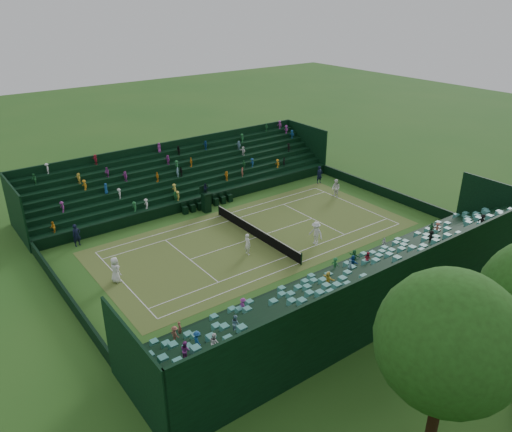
% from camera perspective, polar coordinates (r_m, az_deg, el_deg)
% --- Properties ---
extents(ground, '(160.00, 160.00, 0.00)m').
position_cam_1_polar(ground, '(42.22, 0.00, -2.47)').
color(ground, '#265B1D').
rests_on(ground, ground).
extents(court_surface, '(12.97, 26.77, 0.01)m').
position_cam_1_polar(court_surface, '(42.21, 0.00, -2.47)').
color(court_surface, '#396722').
rests_on(court_surface, ground).
extents(perimeter_wall_north, '(17.17, 0.20, 1.00)m').
position_cam_1_polar(perimeter_wall_north, '(52.23, 14.16, 2.80)').
color(perimeter_wall_north, black).
rests_on(perimeter_wall_north, ground).
extents(perimeter_wall_south, '(17.17, 0.20, 1.00)m').
position_cam_1_polar(perimeter_wall_south, '(36.10, -20.93, -8.41)').
color(perimeter_wall_south, black).
rests_on(perimeter_wall_south, ground).
extents(perimeter_wall_east, '(0.20, 31.77, 1.00)m').
position_cam_1_polar(perimeter_wall_east, '(36.36, 8.04, -6.61)').
color(perimeter_wall_east, black).
rests_on(perimeter_wall_east, ground).
extents(perimeter_wall_west, '(0.20, 31.77, 1.00)m').
position_cam_1_polar(perimeter_wall_west, '(48.46, -5.99, 1.72)').
color(perimeter_wall_west, black).
rests_on(perimeter_wall_west, ground).
extents(north_grandstand, '(6.60, 32.00, 4.90)m').
position_cam_1_polar(north_grandstand, '(33.47, 13.15, -7.94)').
color(north_grandstand, black).
rests_on(north_grandstand, ground).
extents(south_grandstand, '(6.60, 32.00, 4.90)m').
position_cam_1_polar(south_grandstand, '(51.49, -8.45, 4.23)').
color(south_grandstand, black).
rests_on(south_grandstand, ground).
extents(tennis_net, '(11.67, 0.10, 1.06)m').
position_cam_1_polar(tennis_net, '(41.98, 0.00, -1.83)').
color(tennis_net, black).
rests_on(tennis_net, ground).
extents(umpire_chair, '(0.90, 0.90, 2.82)m').
position_cam_1_polar(umpire_chair, '(46.89, -5.73, 1.87)').
color(umpire_chair, black).
rests_on(umpire_chair, ground).
extents(courtside_chairs, '(0.48, 5.45, 1.04)m').
position_cam_1_polar(courtside_chairs, '(48.07, -5.51, 1.41)').
color(courtside_chairs, black).
rests_on(courtside_chairs, ground).
extents(player_near_west, '(1.08, 0.84, 1.96)m').
position_cam_1_polar(player_near_west, '(36.99, -15.78, -5.94)').
color(player_near_west, white).
rests_on(player_near_west, ground).
extents(player_near_east, '(0.66, 0.44, 1.80)m').
position_cam_1_polar(player_near_east, '(39.21, -0.97, -3.23)').
color(player_near_east, white).
rests_on(player_near_east, ground).
extents(player_far_west, '(0.95, 0.76, 1.89)m').
position_cam_1_polar(player_far_west, '(50.70, 9.11, 3.13)').
color(player_far_west, white).
rests_on(player_far_west, ground).
extents(player_far_east, '(1.40, 0.97, 1.99)m').
position_cam_1_polar(player_far_east, '(41.01, 6.85, -1.96)').
color(player_far_east, white).
rests_on(player_far_east, ground).
extents(line_judge_north, '(0.55, 0.75, 1.90)m').
position_cam_1_polar(line_judge_north, '(54.27, 7.26, 4.70)').
color(line_judge_north, black).
rests_on(line_judge_north, ground).
extents(line_judge_south, '(0.58, 0.77, 1.90)m').
position_cam_1_polar(line_judge_south, '(43.03, -19.83, -2.08)').
color(line_judge_south, black).
rests_on(line_judge_south, ground).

